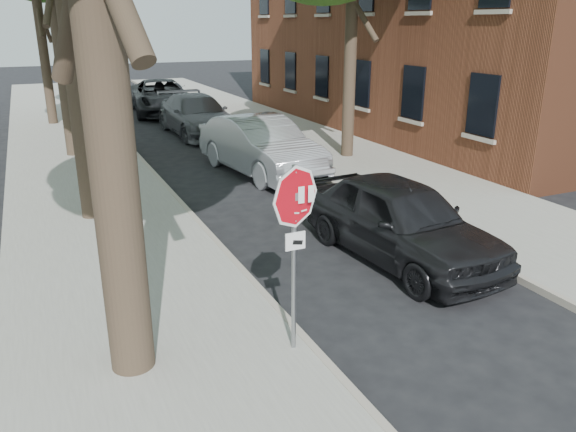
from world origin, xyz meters
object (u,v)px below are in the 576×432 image
at_px(car_b, 261,146).
at_px(car_d, 161,97).
at_px(car_c, 197,115).
at_px(stop_sign, 295,224).
at_px(car_a, 400,220).

distance_m(car_b, car_d, 13.01).
distance_m(car_c, car_d, 6.07).
relative_size(stop_sign, car_d, 0.43).
bearing_deg(car_c, car_d, 89.28).
bearing_deg(car_b, stop_sign, -116.55).
xyz_separation_m(car_b, car_d, (-0.10, 13.01, -0.02)).
relative_size(car_a, car_d, 0.78).
bearing_deg(car_b, car_a, -97.16).
bearing_deg(car_d, stop_sign, -92.93).
distance_m(stop_sign, car_b, 10.00).
xyz_separation_m(stop_sign, car_b, (3.30, 9.38, -1.09)).
bearing_deg(car_c, stop_sign, -103.13).
bearing_deg(car_c, car_b, -91.70).
relative_size(stop_sign, car_a, 0.56).
relative_size(stop_sign, car_c, 0.48).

